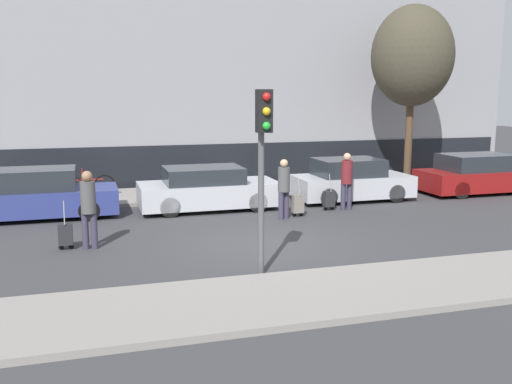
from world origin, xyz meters
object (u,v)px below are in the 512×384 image
object	(u,v)px
pedestrian_left	(88,205)
trolley_right	(329,199)
parked_bicycle	(88,185)
parked_car_0	(38,195)
parked_car_3	(478,175)
pedestrian_center	(284,185)
pedestrian_right	(347,178)
trolley_center	(298,204)
parked_car_1	(208,189)
trolley_left	(65,234)
bare_tree_near_crossing	(412,56)
parked_car_2	(351,181)
traffic_light	(263,145)

from	to	relation	value
pedestrian_left	trolley_right	size ratio (longest dim) A/B	1.61
parked_bicycle	parked_car_0	bearing A→B (deg)	-118.13
parked_car_0	parked_car_3	xyz separation A→B (m)	(14.93, -0.04, -0.01)
pedestrian_center	pedestrian_right	bearing A→B (deg)	174.91
parked_car_0	parked_bicycle	world-z (taller)	parked_car_0
parked_car_0	trolley_center	distance (m)	7.53
parked_car_1	trolley_right	distance (m)	3.77
trolley_left	trolley_right	xyz separation A→B (m)	(7.65, 2.38, -0.01)
pedestrian_right	parked_car_1	bearing A→B (deg)	170.28
trolley_center	bare_tree_near_crossing	size ratio (longest dim) A/B	0.18
trolley_left	pedestrian_center	world-z (taller)	pedestrian_center
parked_bicycle	bare_tree_near_crossing	xyz separation A→B (m)	(11.92, -0.53, 4.44)
trolley_center	parked_bicycle	distance (m)	7.44
pedestrian_right	parked_car_2	bearing A→B (deg)	67.53
parked_car_1	pedestrian_right	world-z (taller)	pedestrian_right
pedestrian_center	traffic_light	world-z (taller)	traffic_light
parked_car_0	parked_car_3	distance (m)	14.93
parked_car_3	bare_tree_near_crossing	distance (m)	5.04
parked_car_3	parked_bicycle	size ratio (longest dim) A/B	2.48
parked_car_0	pedestrian_right	distance (m)	9.17
parked_car_0	trolley_left	distance (m)	3.87
parked_car_2	bare_tree_near_crossing	distance (m)	5.89
pedestrian_left	pedestrian_center	world-z (taller)	pedestrian_left
parked_car_1	parked_bicycle	size ratio (longest dim) A/B	2.42
parked_car_2	trolley_center	distance (m)	3.27
parked_car_0	pedestrian_center	xyz separation A→B (m)	(6.76, -2.14, 0.31)
parked_bicycle	parked_car_2	bearing A→B (deg)	-17.50
parked_car_3	bare_tree_near_crossing	world-z (taller)	bare_tree_near_crossing
parked_car_2	trolley_right	size ratio (longest dim) A/B	3.45
pedestrian_left	pedestrian_right	bearing A→B (deg)	27.86
parked_car_0	parked_car_2	world-z (taller)	parked_car_0
parked_car_1	trolley_left	distance (m)	5.47
pedestrian_left	trolley_center	distance (m)	6.21
trolley_center	pedestrian_right	world-z (taller)	pedestrian_right
trolley_left	bare_tree_near_crossing	xyz separation A→B (m)	(12.49, 5.88, 4.56)
parked_car_2	bare_tree_near_crossing	bearing A→B (deg)	31.85
parked_car_1	trolley_left	xyz separation A→B (m)	(-4.10, -3.62, -0.27)
parked_car_2	trolley_left	bearing A→B (deg)	-157.51
trolley_right	pedestrian_center	bearing A→B (deg)	-156.21
traffic_light	parked_bicycle	world-z (taller)	traffic_light
parked_car_1	trolley_center	xyz separation A→B (m)	(2.31, -1.80, -0.25)
trolley_center	parked_car_2	bearing A→B (deg)	36.20
parked_bicycle	trolley_center	bearing A→B (deg)	-38.17
pedestrian_left	pedestrian_right	world-z (taller)	pedestrian_left
pedestrian_right	traffic_light	world-z (taller)	traffic_light
bare_tree_near_crossing	pedestrian_center	bearing A→B (deg)	-147.04
parked_car_2	pedestrian_left	xyz separation A→B (m)	(-8.50, -3.84, 0.39)
pedestrian_left	pedestrian_center	distance (m)	5.62
parked_bicycle	bare_tree_near_crossing	size ratio (longest dim) A/B	0.26
parked_car_3	pedestrian_right	xyz separation A→B (m)	(-5.88, -1.41, 0.35)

